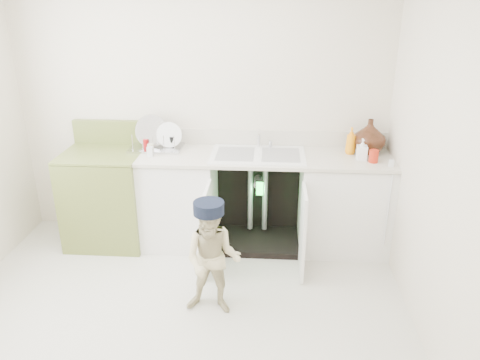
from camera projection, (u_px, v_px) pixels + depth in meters
name	position (u px, v px, depth m)	size (l,w,h in m)	color
ground	(177.00, 320.00, 3.48)	(3.50, 3.50, 0.00)	beige
room_shell	(167.00, 163.00, 3.01)	(6.00, 5.50, 1.26)	beige
counter_run	(260.00, 198.00, 4.39)	(2.44, 1.02, 1.21)	white
avocado_stove	(107.00, 195.00, 4.46)	(0.73, 0.65, 1.13)	olive
repair_worker	(213.00, 258.00, 3.43)	(0.58, 0.91, 0.90)	beige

